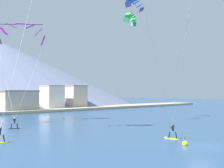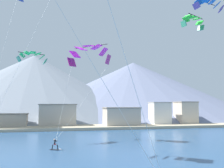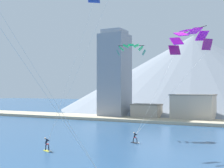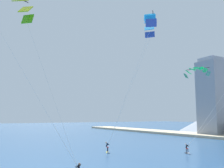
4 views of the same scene
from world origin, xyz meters
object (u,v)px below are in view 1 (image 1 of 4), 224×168
kitesurfer_near_trail (171,134)px  parafoil_kite_mid_center (21,31)px  kitesurfer_near_lead (2,137)px  parafoil_kite_distant_low_drift (134,3)px  race_marker_buoy (185,144)px  parafoil_kite_distant_high_outer (131,18)px  kitesurfer_mid_center (16,125)px

kitesurfer_near_trail → parafoil_kite_mid_center: parafoil_kite_mid_center is taller
kitesurfer_near_lead → parafoil_kite_distant_low_drift: size_ratio=0.34×
kitesurfer_near_lead → race_marker_buoy: kitesurfer_near_lead is taller
kitesurfer_near_trail → parafoil_kite_distant_high_outer: parafoil_kite_distant_high_outer is taller
kitesurfer_mid_center → parafoil_kite_mid_center: size_ratio=0.11×
race_marker_buoy → kitesurfer_near_lead: bearing=129.2°
parafoil_kite_distant_high_outer → race_marker_buoy: 29.01m
kitesurfer_near_trail → parafoil_kite_distant_low_drift: parafoil_kite_distant_low_drift is taller
parafoil_kite_distant_low_drift → race_marker_buoy: parafoil_kite_distant_low_drift is taller
kitesurfer_mid_center → parafoil_kite_mid_center: parafoil_kite_mid_center is taller
kitesurfer_near_trail → kitesurfer_mid_center: 22.08m
kitesurfer_mid_center → race_marker_buoy: (4.15, -24.28, -0.29)m
parafoil_kite_distant_low_drift → parafoil_kite_distant_high_outer: bearing=-147.3°
parafoil_kite_mid_center → parafoil_kite_distant_low_drift: parafoil_kite_distant_low_drift is taller
parafoil_kite_mid_center → parafoil_kite_distant_high_outer: size_ratio=4.06×
kitesurfer_near_lead → parafoil_kite_distant_low_drift: (29.45, 7.14, 21.10)m
kitesurfer_near_lead → race_marker_buoy: (11.45, -14.02, -0.39)m
kitesurfer_mid_center → parafoil_kite_distant_low_drift: (22.15, -3.11, 21.20)m
parafoil_kite_mid_center → parafoil_kite_distant_low_drift: (16.72, -11.40, 6.07)m
parafoil_kite_distant_high_outer → race_marker_buoy: parafoil_kite_distant_high_outer is taller
kitesurfer_near_trail → parafoil_kite_distant_high_outer: size_ratio=0.46×
kitesurfer_near_trail → race_marker_buoy: 4.14m
parafoil_kite_distant_high_outer → parafoil_kite_distant_low_drift: 6.32m
kitesurfer_mid_center → parafoil_kite_distant_low_drift: size_ratio=0.33×
kitesurfer_near_trail → race_marker_buoy: size_ratio=1.75×
kitesurfer_near_trail → parafoil_kite_distant_high_outer: bearing=53.5°
kitesurfer_near_lead → parafoil_kite_distant_low_drift: bearing=13.6°
parafoil_kite_distant_high_outer → parafoil_kite_distant_low_drift: bearing=32.7°
parafoil_kite_distant_high_outer → race_marker_buoy: size_ratio=3.81×
kitesurfer_near_lead → race_marker_buoy: 18.11m
parafoil_kite_mid_center → kitesurfer_mid_center: bearing=-123.2°
kitesurfer_near_trail → parafoil_kite_distant_low_drift: 31.75m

